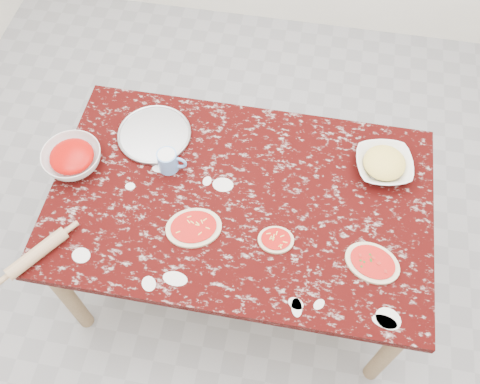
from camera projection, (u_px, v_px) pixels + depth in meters
name	position (u px, v px, depth m)	size (l,w,h in m)	color
ground	(240.00, 269.00, 2.86)	(4.00, 4.00, 0.00)	gray
worktable	(240.00, 208.00, 2.29)	(1.60, 1.00, 0.75)	black
pizza_tray	(154.00, 135.00, 2.39)	(0.32, 0.32, 0.01)	#B2B2B7
sauce_bowl	(73.00, 159.00, 2.28)	(0.25, 0.25, 0.08)	white
cheese_bowl	(383.00, 165.00, 2.27)	(0.24, 0.24, 0.06)	white
flour_mug	(169.00, 161.00, 2.26)	(0.13, 0.09, 0.10)	#659AE2
pizza_left	(194.00, 228.00, 2.14)	(0.27, 0.24, 0.02)	beige
pizza_mid	(276.00, 240.00, 2.11)	(0.16, 0.13, 0.02)	beige
pizza_right	(372.00, 263.00, 2.06)	(0.26, 0.22, 0.02)	beige
rolling_pin	(37.00, 253.00, 2.06)	(0.05, 0.05, 0.26)	tan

